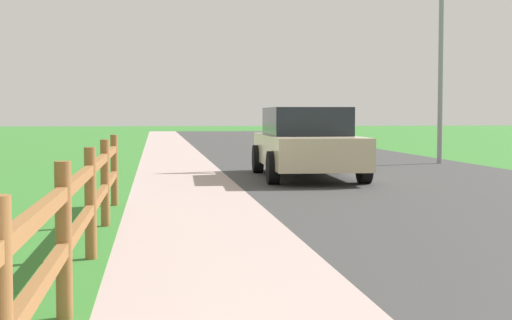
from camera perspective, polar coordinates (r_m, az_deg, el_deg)
ground_plane at (r=25.82m, az=-3.87°, el=0.35°), size 120.00×120.00×0.00m
road_asphalt at (r=28.22m, az=2.99°, el=0.62°), size 7.00×66.00×0.01m
curb_concrete at (r=27.80m, az=-10.31°, el=0.53°), size 6.00×66.00×0.01m
grass_verge at (r=27.92m, az=-13.38°, el=0.51°), size 5.00×66.00×0.00m
rail_fence at (r=6.39m, az=-12.75°, el=-3.47°), size 0.11×10.91×1.06m
parked_suv_beige at (r=16.73m, az=3.68°, el=1.31°), size 2.13×4.84×1.50m
street_lamp at (r=22.19m, az=13.61°, el=10.39°), size 1.17×0.20×6.99m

